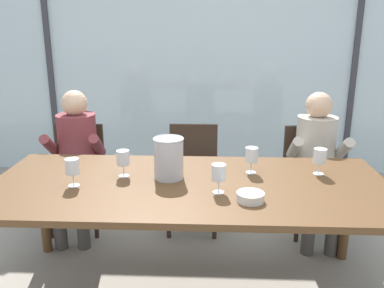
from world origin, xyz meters
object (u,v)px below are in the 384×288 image
(wine_glass_spare_empty, at_px, (72,168))
(wine_glass_by_left_taster, at_px, (320,156))
(chair_near_curtain, at_px, (78,168))
(wine_glass_center_pour, at_px, (251,156))
(person_beige_jumper, at_px, (317,157))
(chair_center, at_px, (310,170))
(wine_glass_near_bucket, at_px, (219,174))
(wine_glass_by_right_taster, at_px, (123,159))
(chair_left_of_center, at_px, (193,168))
(tasting_bowl, at_px, (250,197))
(dining_table, at_px, (190,193))
(ice_bucket_primary, at_px, (169,158))
(person_maroon_top, at_px, (76,153))

(wine_glass_spare_empty, bearing_deg, wine_glass_by_left_taster, 10.04)
(chair_near_curtain, relative_size, wine_glass_center_pour, 5.06)
(wine_glass_by_left_taster, bearing_deg, person_beige_jumper, 76.33)
(chair_center, relative_size, wine_glass_near_bucket, 5.06)
(wine_glass_center_pour, xyz_separation_m, wine_glass_by_right_taster, (-0.83, -0.10, 0.00))
(chair_left_of_center, relative_size, person_beige_jumper, 0.73)
(wine_glass_near_bucket, bearing_deg, chair_near_curtain, 138.08)
(chair_left_of_center, height_order, tasting_bowl, chair_left_of_center)
(chair_center, distance_m, wine_glass_by_left_taster, 0.88)
(dining_table, relative_size, person_beige_jumper, 2.07)
(ice_bucket_primary, xyz_separation_m, wine_glass_center_pour, (0.53, 0.12, -0.02))
(chair_near_curtain, bearing_deg, chair_center, -2.06)
(chair_center, distance_m, person_maroon_top, 1.99)
(person_beige_jumper, bearing_deg, chair_near_curtain, 178.14)
(person_beige_jumper, distance_m, tasting_bowl, 1.24)
(ice_bucket_primary, distance_m, wine_glass_by_left_taster, 0.98)
(chair_left_of_center, bearing_deg, wine_glass_by_left_taster, -42.20)
(wine_glass_center_pour, bearing_deg, chair_left_of_center, 118.38)
(tasting_bowl, bearing_deg, person_maroon_top, 141.48)
(chair_near_curtain, relative_size, wine_glass_spare_empty, 5.06)
(chair_left_of_center, bearing_deg, dining_table, -88.97)
(person_maroon_top, height_order, wine_glass_center_pour, person_maroon_top)
(wine_glass_near_bucket, relative_size, wine_glass_spare_empty, 1.00)
(person_beige_jumper, xyz_separation_m, wine_glass_by_left_taster, (-0.15, -0.61, 0.20))
(chair_near_curtain, xyz_separation_m, chair_left_of_center, (1.00, 0.04, 0.00))
(chair_near_curtain, xyz_separation_m, ice_bucket_primary, (0.88, -0.84, 0.39))
(chair_left_of_center, bearing_deg, chair_near_curtain, -177.73)
(wine_glass_near_bucket, xyz_separation_m, wine_glass_spare_empty, (-0.88, 0.06, 0.00))
(tasting_bowl, xyz_separation_m, wine_glass_by_right_taster, (-0.78, 0.35, 0.09))
(tasting_bowl, bearing_deg, chair_left_of_center, 106.85)
(wine_glass_by_left_taster, bearing_deg, person_maroon_top, 161.34)
(wine_glass_near_bucket, distance_m, wine_glass_center_pour, 0.41)
(person_maroon_top, bearing_deg, ice_bucket_primary, -45.24)
(person_maroon_top, distance_m, ice_bucket_primary, 1.13)
(wine_glass_by_left_taster, relative_size, wine_glass_spare_empty, 1.00)
(person_maroon_top, distance_m, wine_glass_spare_empty, 0.95)
(person_maroon_top, height_order, wine_glass_near_bucket, person_maroon_top)
(dining_table, bearing_deg, wine_glass_spare_empty, -173.79)
(person_maroon_top, relative_size, wine_glass_by_right_taster, 6.90)
(person_maroon_top, height_order, wine_glass_by_left_taster, person_maroon_top)
(person_maroon_top, bearing_deg, chair_left_of_center, 4.83)
(ice_bucket_primary, bearing_deg, wine_glass_by_right_taster, 176.98)
(chair_near_curtain, bearing_deg, wine_glass_near_bucket, -45.22)
(wine_glass_near_bucket, relative_size, wine_glass_center_pour, 1.00)
(dining_table, xyz_separation_m, ice_bucket_primary, (-0.14, 0.09, 0.20))
(dining_table, height_order, wine_glass_center_pour, wine_glass_center_pour)
(dining_table, distance_m, wine_glass_by_left_taster, 0.88)
(chair_center, bearing_deg, wine_glass_spare_empty, -155.99)
(chair_left_of_center, bearing_deg, person_maroon_top, -170.60)
(chair_near_curtain, distance_m, person_maroon_top, 0.21)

